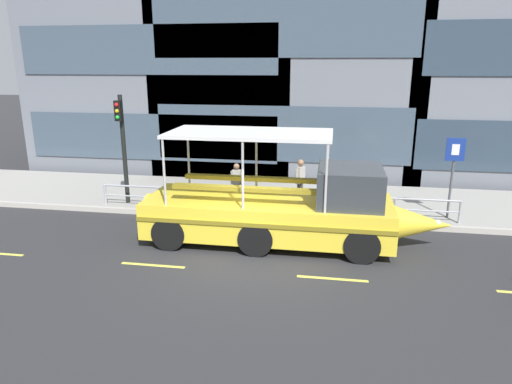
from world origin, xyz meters
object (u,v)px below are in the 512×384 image
at_px(pedestrian_mid_right, 237,180).
at_px(parking_sign, 454,164).
at_px(traffic_light_pole, 122,139).
at_px(pedestrian_mid_left, 300,178).
at_px(pedestrian_near_bow, 371,180).
at_px(duck_tour_boat, 285,209).

bearing_deg(pedestrian_mid_right, parking_sign, -1.89).
bearing_deg(traffic_light_pole, pedestrian_mid_left, 6.65).
distance_m(traffic_light_pole, pedestrian_near_bow, 9.16).
distance_m(pedestrian_near_bow, pedestrian_mid_left, 2.55).
height_order(duck_tour_boat, pedestrian_near_bow, duck_tour_boat).
distance_m(duck_tour_boat, pedestrian_mid_left, 3.24).
bearing_deg(pedestrian_near_bow, pedestrian_mid_left, -176.29).
bearing_deg(traffic_light_pole, pedestrian_near_bow, 5.82).
height_order(traffic_light_pole, duck_tour_boat, traffic_light_pole).
bearing_deg(traffic_light_pole, pedestrian_mid_right, 6.48).
bearing_deg(pedestrian_near_bow, parking_sign, -15.18).
distance_m(traffic_light_pole, parking_sign, 11.58).
relative_size(pedestrian_near_bow, pedestrian_mid_right, 1.09).
relative_size(parking_sign, pedestrian_mid_left, 1.58).
bearing_deg(pedestrian_near_bow, traffic_light_pole, -174.18).
height_order(parking_sign, pedestrian_near_bow, parking_sign).
relative_size(traffic_light_pole, pedestrian_mid_left, 2.31).
bearing_deg(pedestrian_mid_right, duck_tour_boat, -54.30).
bearing_deg(pedestrian_mid_right, traffic_light_pole, -173.52).
xyz_separation_m(parking_sign, pedestrian_mid_left, (-5.10, 0.53, -0.81)).
distance_m(traffic_light_pole, pedestrian_mid_left, 6.65).
relative_size(traffic_light_pole, pedestrian_near_bow, 2.35).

